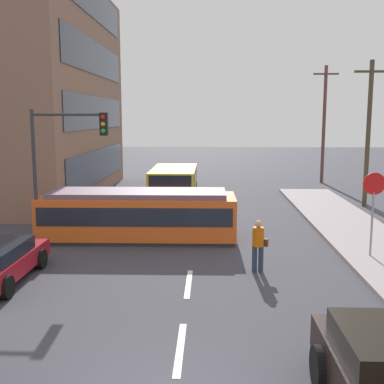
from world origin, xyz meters
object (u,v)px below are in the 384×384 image
at_px(pedestrian_crossing, 258,243).
at_px(stop_sign, 374,197).
at_px(streetcar_tram, 139,214).
at_px(traffic_light_mast, 63,151).
at_px(city_bus, 174,182).
at_px(utility_pole_mid, 368,131).
at_px(utility_pole_far, 324,123).

bearing_deg(pedestrian_crossing, stop_sign, 20.65).
bearing_deg(streetcar_tram, traffic_light_mast, -159.01).
height_order(city_bus, utility_pole_mid, utility_pole_mid).
xyz_separation_m(city_bus, utility_pole_mid, (10.57, -1.26, 2.99)).
bearing_deg(utility_pole_far, streetcar_tram, -123.33).
distance_m(streetcar_tram, utility_pole_far, 20.61).
xyz_separation_m(city_bus, pedestrian_crossing, (3.62, -12.76, -0.16)).
relative_size(streetcar_tram, utility_pole_far, 0.91).
distance_m(streetcar_tram, stop_sign, 8.84).
xyz_separation_m(pedestrian_crossing, traffic_light_mast, (-7.02, 2.97, 2.67)).
bearing_deg(utility_pole_far, traffic_light_mast, -127.50).
xyz_separation_m(pedestrian_crossing, utility_pole_mid, (6.95, 11.50, 3.15)).
bearing_deg(traffic_light_mast, stop_sign, -7.54).
xyz_separation_m(streetcar_tram, pedestrian_crossing, (4.39, -3.98, -0.07)).
distance_m(city_bus, pedestrian_crossing, 13.26).
bearing_deg(pedestrian_crossing, utility_pole_mid, 58.84).
distance_m(streetcar_tram, utility_pole_mid, 13.95).
xyz_separation_m(streetcar_tram, city_bus, (0.77, 8.78, 0.09)).
distance_m(pedestrian_crossing, traffic_light_mast, 8.08).
bearing_deg(stop_sign, city_bus, 124.17).
height_order(streetcar_tram, utility_pole_mid, utility_pole_mid).
relative_size(streetcar_tram, utility_pole_mid, 0.99).
xyz_separation_m(utility_pole_mid, utility_pole_far, (-0.17, 9.47, 0.35)).
bearing_deg(stop_sign, utility_pole_far, 81.91).
bearing_deg(utility_pole_mid, streetcar_tram, -146.48).
xyz_separation_m(city_bus, stop_sign, (7.63, -11.25, 1.09)).
bearing_deg(utility_pole_mid, pedestrian_crossing, -121.16).
bearing_deg(stop_sign, traffic_light_mast, 172.46).
relative_size(stop_sign, utility_pole_far, 0.34).
relative_size(stop_sign, traffic_light_mast, 0.56).
bearing_deg(pedestrian_crossing, utility_pole_far, 72.08).
relative_size(city_bus, stop_sign, 1.96).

